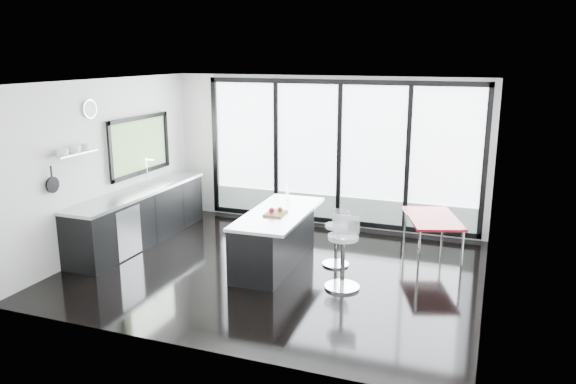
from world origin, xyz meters
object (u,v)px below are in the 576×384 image
at_px(bar_stool_near, 343,262).
at_px(bar_stool_far, 336,245).
at_px(island, 275,237).
at_px(red_table, 432,238).

height_order(bar_stool_near, bar_stool_far, bar_stool_near).
relative_size(island, bar_stool_far, 3.21).
height_order(island, red_table, island).
bearing_deg(bar_stool_near, island, 154.12).
height_order(bar_stool_far, red_table, red_table).
xyz_separation_m(bar_stool_near, bar_stool_far, (-0.33, 0.82, -0.06)).
relative_size(island, red_table, 1.65).
bearing_deg(bar_stool_near, red_table, 55.06).
bearing_deg(island, red_table, 26.09).
bearing_deg(bar_stool_near, bar_stool_far, 108.85).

